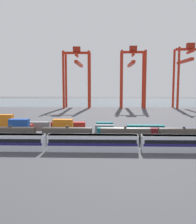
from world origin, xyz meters
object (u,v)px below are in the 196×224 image
at_px(gantry_crane_east, 188,69).
at_px(shipping_container_2, 63,132).
at_px(shipping_container_4, 107,132).
at_px(gantry_crane_central, 132,70).
at_px(passenger_train, 93,142).
at_px(gantry_crane_west, 78,70).
at_px(freight_tank_row, 125,135).

bearing_deg(gantry_crane_east, shipping_container_2, -125.47).
distance_m(shipping_container_4, gantry_crane_central, 102.90).
xyz_separation_m(passenger_train, shipping_container_2, (-10.13, 17.25, -0.84)).
bearing_deg(gantry_crane_central, shipping_container_2, -107.72).
bearing_deg(shipping_container_4, gantry_crane_central, 79.77).
distance_m(gantry_crane_west, gantry_crane_central, 37.93).
height_order(freight_tank_row, shipping_container_2, freight_tank_row).
height_order(passenger_train, shipping_container_2, passenger_train).
xyz_separation_m(gantry_crane_central, gantry_crane_east, (37.93, -1.00, 0.99)).
xyz_separation_m(freight_tank_row, gantry_crane_central, (12.85, 106.65, 23.60)).
bearing_deg(gantry_crane_west, shipping_container_4, -78.44).
height_order(shipping_container_4, gantry_crane_central, gantry_crane_central).
distance_m(passenger_train, gantry_crane_west, 119.43).
bearing_deg(shipping_container_2, gantry_crane_west, 93.77).
bearing_deg(freight_tank_row, passenger_train, -133.32).
bearing_deg(shipping_container_4, shipping_container_2, 180.00).
xyz_separation_m(freight_tank_row, shipping_container_4, (-4.91, 8.28, -0.86)).
bearing_deg(freight_tank_row, gantry_crane_east, 64.33).
bearing_deg(shipping_container_4, gantry_crane_west, 101.56).
height_order(shipping_container_2, gantry_crane_east, gantry_crane_east).
xyz_separation_m(gantry_crane_west, gantry_crane_east, (75.87, -1.27, 0.92)).
height_order(freight_tank_row, gantry_crane_east, gantry_crane_east).
relative_size(freight_tank_row, shipping_container_2, 12.76).
bearing_deg(gantry_crane_west, gantry_crane_east, -0.96).
distance_m(freight_tank_row, gantry_crane_east, 119.77).
height_order(shipping_container_2, gantry_crane_central, gantry_crane_central).
relative_size(shipping_container_4, gantry_crane_central, 0.15).
distance_m(passenger_train, shipping_container_4, 17.62).
height_order(passenger_train, gantry_crane_west, gantry_crane_west).
xyz_separation_m(passenger_train, freight_tank_row, (8.45, 8.96, 0.02)).
height_order(shipping_container_2, gantry_crane_west, gantry_crane_west).
distance_m(shipping_container_2, gantry_crane_central, 106.12).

